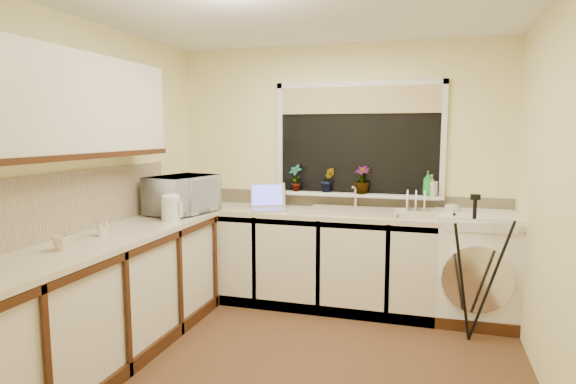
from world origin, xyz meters
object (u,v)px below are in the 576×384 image
at_px(dish_rack, 418,213).
at_px(plant_a, 295,178).
at_px(microwave, 182,195).
at_px(plant_b, 328,180).
at_px(washing_machine, 474,266).
at_px(soap_bottle_green, 428,183).
at_px(kettle, 171,209).
at_px(cup_left, 61,243).
at_px(soap_bottle_clear, 431,185).
at_px(laptop, 269,203).
at_px(tripod, 472,268).
at_px(steel_jar, 102,228).
at_px(cup_back, 452,210).
at_px(plant_c, 362,180).

bearing_deg(dish_rack, plant_a, 151.68).
distance_m(microwave, plant_b, 1.38).
xyz_separation_m(washing_machine, plant_a, (-1.66, 0.16, 0.71)).
distance_m(plant_a, soap_bottle_green, 1.24).
bearing_deg(kettle, cup_left, -97.51).
bearing_deg(kettle, soap_bottle_clear, 27.32).
distance_m(washing_machine, plant_b, 1.52).
relative_size(plant_b, cup_left, 2.45).
height_order(laptop, kettle, laptop).
height_order(tripod, plant_a, plant_a).
xyz_separation_m(kettle, cup_left, (-0.14, -1.08, -0.06)).
height_order(washing_machine, tripod, tripod).
height_order(washing_machine, soap_bottle_clear, soap_bottle_clear).
bearing_deg(plant_b, tripod, -26.88).
xyz_separation_m(laptop, soap_bottle_clear, (1.47, 0.28, 0.18)).
relative_size(kettle, plant_a, 0.76).
xyz_separation_m(laptop, kettle, (-0.59, -0.78, 0.04)).
relative_size(steel_jar, cup_left, 1.11).
xyz_separation_m(soap_bottle_clear, cup_back, (0.18, -0.14, -0.20)).
relative_size(washing_machine, tripod, 0.82).
bearing_deg(steel_jar, laptop, 62.27).
xyz_separation_m(plant_c, soap_bottle_clear, (0.63, 0.02, -0.03)).
height_order(microwave, plant_c, plant_c).
distance_m(laptop, plant_a, 0.39).
height_order(kettle, tripod, tripod).
bearing_deg(microwave, steel_jar, -173.07).
bearing_deg(cup_left, microwave, 87.88).
bearing_deg(washing_machine, cup_back, 166.29).
bearing_deg(tripod, plant_c, 147.79).
xyz_separation_m(kettle, plant_a, (0.78, 1.04, 0.18)).
bearing_deg(steel_jar, dish_rack, 34.56).
relative_size(dish_rack, steel_jar, 3.34).
xyz_separation_m(soap_bottle_green, cup_left, (-2.16, -2.13, -0.22)).
distance_m(microwave, cup_left, 1.45).
relative_size(microwave, soap_bottle_clear, 3.12).
relative_size(laptop, plant_c, 1.60).
bearing_deg(soap_bottle_green, laptop, -169.31).
height_order(tripod, plant_c, plant_c).
distance_m(soap_bottle_green, soap_bottle_clear, 0.04).
xyz_separation_m(tripod, microwave, (-2.46, -0.05, 0.49)).
bearing_deg(soap_bottle_green, dish_rack, -106.54).
bearing_deg(laptop, cup_back, -18.48).
bearing_deg(cup_left, soap_bottle_green, 44.58).
bearing_deg(washing_machine, kettle, -162.42).
height_order(washing_machine, plant_a, plant_a).
relative_size(dish_rack, plant_b, 1.51).
height_order(kettle, plant_b, plant_b).
bearing_deg(tripod, plant_b, 154.65).
relative_size(washing_machine, soap_bottle_clear, 4.82).
relative_size(tripod, cup_back, 9.18).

